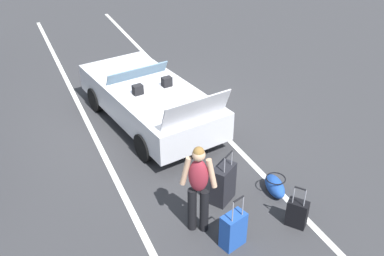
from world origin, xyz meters
name	(u,v)px	position (x,y,z in m)	size (l,w,h in m)	color
ground_plane	(150,122)	(0.00, 0.00, 0.00)	(80.00, 80.00, 0.00)	#333335
lot_line_near	(201,111)	(0.00, -1.33, 0.00)	(18.00, 0.12, 0.01)	silver
lot_line_mid	(94,135)	(0.00, 1.37, 0.00)	(18.00, 0.12, 0.01)	silver
convertible_car	(145,97)	(0.20, 0.03, 0.59)	(4.36, 2.37, 1.52)	silver
suitcase_large_black	(223,184)	(-3.19, -0.25, 0.37)	(0.50, 0.56, 1.05)	black
suitcase_medium_bright	(233,230)	(-4.23, 0.12, 0.31)	(0.35, 0.45, 1.01)	#1E479E
suitcase_small_carryon	(297,213)	(-4.29, -1.08, 0.25)	(0.39, 0.36, 0.84)	black
duffel_bag	(275,186)	(-3.42, -1.23, 0.16)	(0.69, 0.44, 0.34)	#1E479E
traveler_person	(198,185)	(-3.67, 0.48, 0.93)	(0.40, 0.55, 1.65)	black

